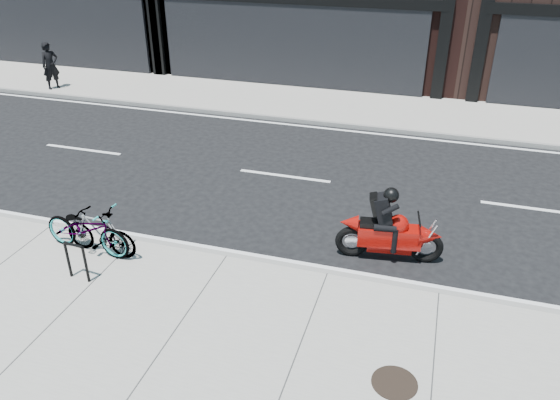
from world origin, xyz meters
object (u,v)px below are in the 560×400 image
(bicycle_front, at_px, (87,229))
(bicycle_rear, at_px, (100,232))
(bike_rack, at_px, (76,258))
(pedestrian, at_px, (50,66))
(motorcycle, at_px, (395,231))
(manhole_cover, at_px, (394,383))

(bicycle_front, height_order, bicycle_rear, bicycle_front)
(bike_rack, height_order, bicycle_front, bicycle_front)
(bicycle_front, distance_m, pedestrian, 11.90)
(bike_rack, height_order, pedestrian, pedestrian)
(bike_rack, bearing_deg, motorcycle, 25.03)
(motorcycle, bearing_deg, manhole_cover, -90.92)
(bicycle_front, distance_m, manhole_cover, 6.37)
(bicycle_front, xyz_separation_m, pedestrian, (-7.67, 9.10, 0.35))
(bike_rack, xyz_separation_m, bicycle_front, (-0.35, 0.86, 0.06))
(pedestrian, bearing_deg, bicycle_rear, -107.21)
(bicycle_rear, bearing_deg, pedestrian, -135.55)
(bicycle_rear, xyz_separation_m, pedestrian, (-7.95, 9.10, 0.38))
(bicycle_rear, height_order, motorcycle, motorcycle)
(bicycle_front, bearing_deg, manhole_cover, -100.54)
(pedestrian, bearing_deg, manhole_cover, -96.47)
(motorcycle, bearing_deg, bicycle_front, -171.99)
(bike_rack, distance_m, bicycle_rear, 0.86)
(bicycle_rear, distance_m, manhole_cover, 6.09)
(bike_rack, relative_size, motorcycle, 0.37)
(bicycle_front, height_order, pedestrian, pedestrian)
(bicycle_front, bearing_deg, pedestrian, 45.15)
(bicycle_rear, height_order, pedestrian, pedestrian)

